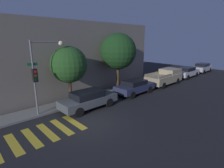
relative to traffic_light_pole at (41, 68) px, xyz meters
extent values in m
plane|color=black|center=(1.48, -3.37, -3.52)|extent=(60.00, 60.00, 0.00)
cube|color=slate|center=(1.48, 0.75, -3.45)|extent=(26.00, 1.85, 0.14)
cube|color=slate|center=(1.48, 5.07, 0.05)|extent=(26.00, 6.00, 7.13)
cube|color=gold|center=(-2.83, -2.57, -3.51)|extent=(0.45, 2.60, 0.00)
cube|color=gold|center=(-1.91, -2.57, -3.51)|extent=(0.45, 2.60, 0.00)
cube|color=gold|center=(-0.99, -2.57, -3.51)|extent=(0.45, 2.60, 0.00)
cube|color=gold|center=(-0.06, -2.57, -3.51)|extent=(0.45, 2.60, 0.00)
cube|color=gold|center=(0.86, -2.57, -3.51)|extent=(0.45, 2.60, 0.00)
cylinder|color=slate|center=(-0.52, 0.08, -0.82)|extent=(0.12, 0.12, 5.39)
cube|color=black|center=(-0.52, -0.13, -0.47)|extent=(0.30, 0.30, 0.90)
cylinder|color=red|center=(-0.52, -0.29, -0.20)|extent=(0.18, 0.02, 0.18)
cylinder|color=#593D0A|center=(-0.52, -0.29, -0.47)|extent=(0.18, 0.02, 0.18)
cylinder|color=#0C3819|center=(-0.52, -0.29, -0.74)|extent=(0.18, 0.02, 0.18)
cube|color=#19662D|center=(-0.52, 0.08, 0.27)|extent=(0.70, 0.02, 0.18)
cylinder|color=slate|center=(0.56, 0.08, 1.72)|extent=(2.16, 0.08, 0.08)
sphere|color=#F9E5B2|center=(1.64, 0.08, 1.62)|extent=(0.36, 0.36, 0.36)
cube|color=#4C5156|center=(3.02, -1.27, -2.85)|extent=(4.69, 1.78, 0.61)
cube|color=black|center=(2.90, -1.27, -2.28)|extent=(2.44, 1.57, 0.51)
cylinder|color=black|center=(4.48, -0.47, -3.15)|extent=(0.73, 0.22, 0.73)
cylinder|color=black|center=(4.48, -2.07, -3.15)|extent=(0.73, 0.22, 0.73)
cylinder|color=black|center=(1.57, -0.47, -3.15)|extent=(0.73, 0.22, 0.73)
cylinder|color=black|center=(1.57, -2.07, -3.15)|extent=(0.73, 0.22, 0.73)
cube|color=#2D3351|center=(8.73, -1.27, -2.83)|extent=(4.39, 1.83, 0.64)
cube|color=black|center=(8.62, -1.27, -2.29)|extent=(2.28, 1.61, 0.45)
cylinder|color=black|center=(10.09, -0.45, -3.15)|extent=(0.73, 0.22, 0.73)
cylinder|color=black|center=(10.09, -2.10, -3.15)|extent=(0.73, 0.22, 0.73)
cylinder|color=black|center=(7.37, -0.45, -3.15)|extent=(0.73, 0.22, 0.73)
cylinder|color=black|center=(7.37, -2.10, -3.15)|extent=(0.73, 0.22, 0.73)
cube|color=tan|center=(14.20, -1.27, -2.72)|extent=(5.23, 2.09, 0.87)
cube|color=tan|center=(15.64, -1.27, -1.98)|extent=(2.35, 1.92, 0.60)
cube|color=tan|center=(12.90, -0.35, -2.14)|extent=(2.61, 0.08, 0.28)
cube|color=tan|center=(12.90, -2.19, -2.14)|extent=(2.61, 0.08, 0.28)
cylinder|color=black|center=(15.82, -0.32, -3.15)|extent=(0.73, 0.22, 0.73)
cylinder|color=black|center=(15.82, -2.23, -3.15)|extent=(0.73, 0.22, 0.73)
cylinder|color=black|center=(12.58, -0.32, -3.15)|extent=(0.73, 0.22, 0.73)
cylinder|color=black|center=(12.58, -2.23, -3.15)|extent=(0.73, 0.22, 0.73)
cube|color=silver|center=(20.52, -1.27, -2.83)|extent=(4.67, 1.78, 0.65)
cube|color=black|center=(20.40, -1.27, -2.25)|extent=(2.43, 1.56, 0.49)
cylinder|color=black|center=(21.96, -0.47, -3.15)|extent=(0.73, 0.22, 0.73)
cylinder|color=black|center=(21.96, -2.07, -3.15)|extent=(0.73, 0.22, 0.73)
cylinder|color=black|center=(19.07, -0.47, -3.15)|extent=(0.73, 0.22, 0.73)
cylinder|color=black|center=(19.07, -2.07, -3.15)|extent=(0.73, 0.22, 0.73)
cube|color=#B7BABF|center=(26.34, -1.27, -2.81)|extent=(4.37, 1.72, 0.69)
cube|color=black|center=(26.24, -1.27, -2.22)|extent=(2.27, 1.51, 0.48)
cylinder|color=black|center=(27.70, -0.50, -3.15)|extent=(0.73, 0.22, 0.73)
cylinder|color=black|center=(27.70, -2.04, -3.15)|extent=(0.73, 0.22, 0.73)
cylinder|color=black|center=(24.99, -0.50, -3.15)|extent=(0.73, 0.22, 0.73)
cylinder|color=black|center=(24.99, -2.04, -3.15)|extent=(0.73, 0.22, 0.73)
cylinder|color=#42301E|center=(2.44, 0.51, -2.36)|extent=(0.24, 0.24, 2.32)
sphere|color=#234C1E|center=(2.44, 0.51, -0.09)|extent=(2.97, 2.97, 2.97)
cylinder|color=#42301E|center=(8.07, 0.51, -2.08)|extent=(0.31, 0.31, 2.87)
sphere|color=#193D19|center=(8.07, 0.51, 0.72)|extent=(3.65, 3.65, 3.65)
camera|label=1|loc=(-4.60, -12.17, 1.90)|focal=28.00mm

